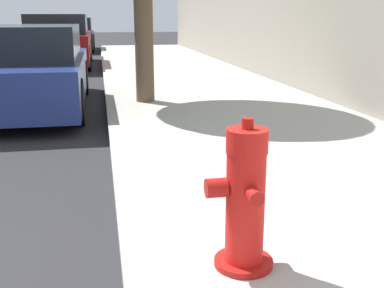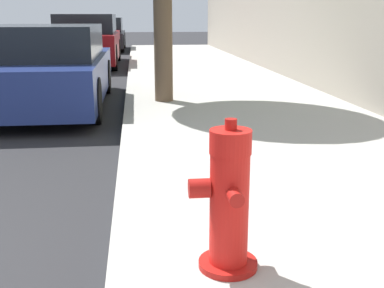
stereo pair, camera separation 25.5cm
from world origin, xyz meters
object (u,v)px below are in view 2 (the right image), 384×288
Objects in this scene: fire_hydrant at (228,202)px; parked_car_near at (47,68)px; parked_car_far at (102,35)px; parked_car_mid at (88,41)px.

fire_hydrant is 5.75m from parked_car_near.
fire_hydrant is 18.21m from parked_car_far.
parked_car_far is (0.01, 6.16, -0.06)m from parked_car_mid.
parked_car_near is 0.94× the size of parked_car_mid.
parked_car_far is (-1.79, 18.12, 0.16)m from fire_hydrant.
parked_car_mid is 1.07× the size of parked_car_far.
parked_car_mid is at bearing -90.05° from parked_car_far.
parked_car_near is 12.68m from parked_car_far.
parked_car_mid is at bearing 89.60° from parked_car_near.
parked_car_mid reaches higher than fire_hydrant.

